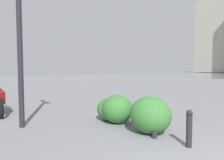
# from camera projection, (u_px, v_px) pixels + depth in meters

# --- Properties ---
(building_highrise) EXTENTS (10.28, 12.07, 22.77)m
(building_highrise) POSITION_uv_depth(u_px,v_px,m) (219.00, 38.00, 66.66)
(building_highrise) COLOR #B2A899
(building_highrise) RESTS_ON ground
(lamppost) EXTENTS (0.98, 0.28, 4.17)m
(lamppost) POSITION_uv_depth(u_px,v_px,m) (19.00, 25.00, 5.37)
(lamppost) COLOR #232328
(lamppost) RESTS_ON ground
(bollard_near) EXTENTS (0.13, 0.13, 0.77)m
(bollard_near) POSITION_uv_depth(u_px,v_px,m) (189.00, 128.00, 4.14)
(bollard_near) COLOR #232328
(bollard_near) RESTS_ON ground
(bollard_mid) EXTENTS (0.13, 0.13, 0.70)m
(bollard_mid) POSITION_uv_depth(u_px,v_px,m) (155.00, 122.00, 4.67)
(bollard_mid) COLOR #232328
(bollard_mid) RESTS_ON ground
(shrub_low) EXTENTS (0.98, 0.88, 0.83)m
(shrub_low) POSITION_uv_depth(u_px,v_px,m) (117.00, 109.00, 5.95)
(shrub_low) COLOR #387533
(shrub_low) RESTS_ON ground
(shrub_round) EXTENTS (0.80, 0.72, 0.68)m
(shrub_round) POSITION_uv_depth(u_px,v_px,m) (109.00, 109.00, 6.23)
(shrub_round) COLOR #387533
(shrub_round) RESTS_ON ground
(shrub_wide) EXTENTS (1.07, 0.97, 0.91)m
(shrub_wide) POSITION_uv_depth(u_px,v_px,m) (150.00, 115.00, 5.03)
(shrub_wide) COLOR #387533
(shrub_wide) RESTS_ON ground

